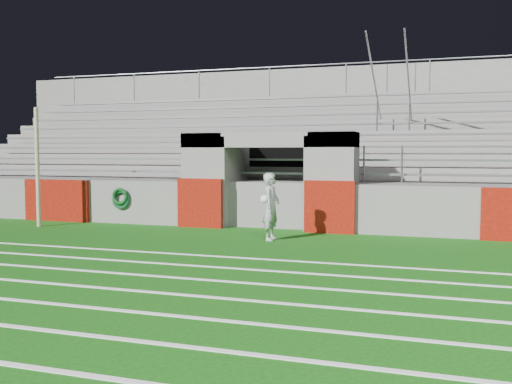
% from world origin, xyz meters
% --- Properties ---
extents(ground, '(90.00, 90.00, 0.00)m').
position_xyz_m(ground, '(0.00, 0.00, 0.00)').
color(ground, '#104B0C').
rests_on(ground, ground).
extents(field_post, '(0.11, 0.11, 3.31)m').
position_xyz_m(field_post, '(-6.17, 1.72, 1.65)').
color(field_post, tan).
rests_on(field_post, ground).
extents(field_markings, '(28.00, 8.09, 0.01)m').
position_xyz_m(field_markings, '(0.00, -5.00, 0.01)').
color(field_markings, white).
rests_on(field_markings, ground).
extents(stadium_structure, '(26.00, 8.48, 5.42)m').
position_xyz_m(stadium_structure, '(0.00, 7.97, 1.49)').
color(stadium_structure, slate).
rests_on(stadium_structure, ground).
extents(goalkeeper_with_ball, '(0.44, 0.60, 1.59)m').
position_xyz_m(goalkeeper_with_ball, '(0.71, 1.39, 0.80)').
color(goalkeeper_with_ball, '#A4A8AD').
rests_on(goalkeeper_with_ball, ground).
extents(hose_coil, '(0.56, 0.15, 0.63)m').
position_xyz_m(hose_coil, '(-4.29, 2.93, 0.75)').
color(hose_coil, '#0D411D').
rests_on(hose_coil, ground).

